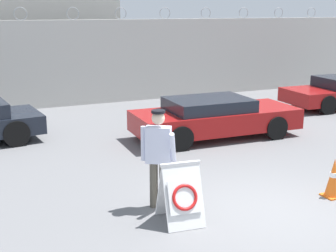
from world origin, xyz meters
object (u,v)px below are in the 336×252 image
at_px(traffic_cone_near, 334,178).
at_px(security_guard, 158,154).
at_px(parked_car_rear_sedan, 214,117).
at_px(barricade_sign, 181,193).

bearing_deg(traffic_cone_near, security_guard, 164.11).
relative_size(traffic_cone_near, parked_car_rear_sedan, 0.16).
height_order(barricade_sign, traffic_cone_near, barricade_sign).
height_order(barricade_sign, parked_car_rear_sedan, parked_car_rear_sedan).
xyz_separation_m(security_guard, parked_car_rear_sedan, (3.37, 3.83, -0.44)).
distance_m(barricade_sign, traffic_cone_near, 3.21).
relative_size(barricade_sign, traffic_cone_near, 1.37).
bearing_deg(parked_car_rear_sedan, traffic_cone_near, -88.70).
bearing_deg(security_guard, barricade_sign, -49.43).
bearing_deg(security_guard, traffic_cone_near, 16.92).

